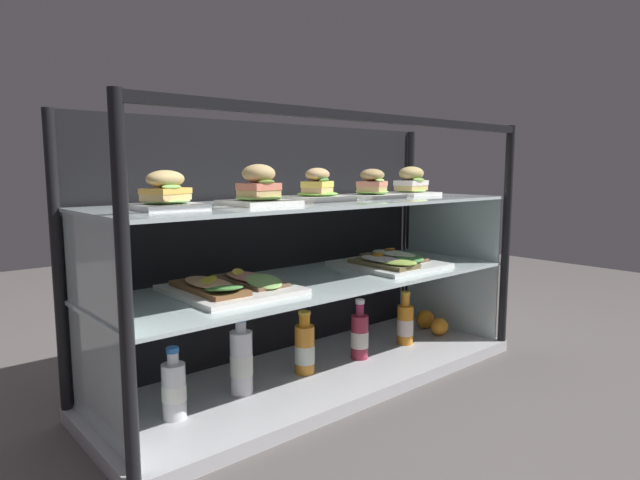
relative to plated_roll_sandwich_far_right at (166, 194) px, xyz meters
The scene contains 21 objects.
ground_plane 0.88m from the plated_roll_sandwich_far_right, ahead, with size 6.00×6.00×0.02m, color #56504E.
case_base_deck 0.85m from the plated_roll_sandwich_far_right, ahead, with size 1.56×0.52×0.04m, color #B7B7BA.
case_frame 0.61m from the plated_roll_sandwich_far_right, 17.32° to the left, with size 1.56×0.52×0.90m.
riser_lower_tier 0.73m from the plated_roll_sandwich_far_right, ahead, with size 1.50×0.46×0.31m.
shelf_lower_glass 0.63m from the plated_roll_sandwich_far_right, ahead, with size 1.51×0.48×0.01m, color silver.
riser_upper_tier 0.58m from the plated_roll_sandwich_far_right, ahead, with size 1.50×0.46×0.25m.
shelf_upper_glass 0.56m from the plated_roll_sandwich_far_right, ahead, with size 1.51×0.48×0.01m, color silver.
plated_roll_sandwich_far_right is the anchor object (origin of this frame).
plated_roll_sandwich_near_left_corner 0.29m from the plated_roll_sandwich_far_right, ahead, with size 0.19×0.19×0.12m.
plated_roll_sandwich_left_of_center 0.55m from the plated_roll_sandwich_far_right, ahead, with size 0.19×0.19×0.11m.
plated_roll_sandwich_right_of_center 0.84m from the plated_roll_sandwich_far_right, ahead, with size 0.18×0.18×0.11m.
plated_roll_sandwich_near_right_corner 1.09m from the plated_roll_sandwich_far_right, ahead, with size 0.18×0.18×0.12m.
open_sandwich_tray_mid_right 0.36m from the plated_roll_sandwich_far_right, ahead, with size 0.34×0.36×0.06m.
open_sandwich_tray_center 0.95m from the plated_roll_sandwich_far_right, ahead, with size 0.34×0.37×0.06m.
juice_bottle_front_left_end 0.54m from the plated_roll_sandwich_far_right, 85.54° to the right, with size 0.07×0.07×0.20m.
juice_bottle_front_right_end 0.58m from the plated_roll_sandwich_far_right, ahead, with size 0.07×0.07×0.24m.
juice_bottle_front_fourth 0.73m from the plated_roll_sandwich_far_right, ahead, with size 0.07×0.07×0.22m.
juice_bottle_front_second 0.91m from the plated_roll_sandwich_far_right, ahead, with size 0.07×0.07×0.22m.
juice_bottle_front_middle 1.13m from the plated_roll_sandwich_far_right, ahead, with size 0.07×0.07×0.21m.
orange_fruit_beside_bottles 1.32m from the plated_roll_sandwich_far_right, ahead, with size 0.07×0.07×0.07m, color orange.
orange_fruit_near_left_post 1.35m from the plated_roll_sandwich_far_right, ahead, with size 0.08×0.08×0.08m, color orange.
Camera 1 is at (-1.19, -1.37, 0.74)m, focal length 30.38 mm.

